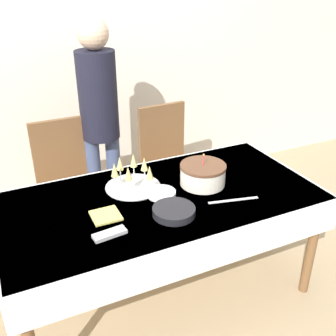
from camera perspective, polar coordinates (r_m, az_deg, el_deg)
The scene contains 13 objects.
ground_plane at distance 2.75m, azimuth -0.74°, elevation -17.34°, with size 12.00×12.00×0.00m, color tan.
wall_back at distance 3.45m, azimuth -11.72°, elevation 16.80°, with size 8.00×0.05×2.70m.
dining_table at distance 2.36m, azimuth -0.84°, elevation -6.24°, with size 1.86×0.93×0.73m.
dining_chair_far_left at distance 2.96m, azimuth -14.50°, elevation -1.82°, with size 0.42×0.42×0.98m.
dining_chair_far_right at distance 3.17m, azimuth 0.03°, elevation 1.13°, with size 0.45×0.45×0.98m.
birthday_cake at distance 2.41m, azimuth 5.07°, elevation -0.93°, with size 0.28×0.28×0.20m.
champagne_tray at distance 2.37m, azimuth -5.21°, elevation -1.10°, with size 0.34×0.34×0.18m.
plate_stack_main at distance 2.13m, azimuth 0.86°, elevation -6.29°, with size 0.23×0.23×0.04m.
plate_stack_dessert at distance 2.31m, azimuth -0.91°, elevation -3.71°, with size 0.17×0.17×0.03m.
cake_knife at distance 2.29m, azimuth 9.46°, elevation -4.63°, with size 0.30×0.08×0.00m.
fork_pile at distance 2.00m, azimuth -8.47°, elevation -9.44°, with size 0.18×0.08×0.02m.
napkin_pile at distance 2.15m, azimuth -9.03°, elevation -6.83°, with size 0.15×0.15×0.01m.
person_standing at distance 2.93m, azimuth -9.94°, elevation 8.03°, with size 0.28×0.28×1.65m.
Camera 1 is at (-0.81, -1.80, 1.92)m, focal length 42.00 mm.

